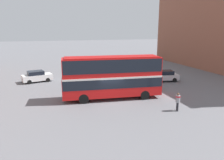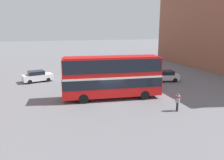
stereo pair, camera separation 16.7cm
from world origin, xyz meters
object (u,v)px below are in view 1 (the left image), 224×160
at_px(double_decker_bus, 112,75).
at_px(parked_car_kerb_far, 165,76).
at_px(parked_car_kerb_near, 37,76).
at_px(pedestrian_foreground, 178,100).

height_order(double_decker_bus, parked_car_kerb_far, double_decker_bus).
height_order(double_decker_bus, parked_car_kerb_near, double_decker_bus).
height_order(double_decker_bus, pedestrian_foreground, double_decker_bus).
bearing_deg(parked_car_kerb_near, parked_car_kerb_far, -29.84).
relative_size(pedestrian_foreground, parked_car_kerb_near, 0.40).
distance_m(pedestrian_foreground, parked_car_kerb_far, 12.06).
xyz_separation_m(double_decker_bus, pedestrian_foreground, (4.83, -5.46, -1.61)).
relative_size(double_decker_bus, pedestrian_foreground, 6.19).
bearing_deg(parked_car_kerb_far, double_decker_bus, 38.97).
height_order(pedestrian_foreground, parked_car_kerb_near, pedestrian_foreground).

